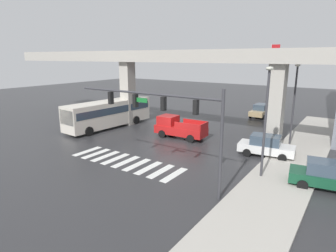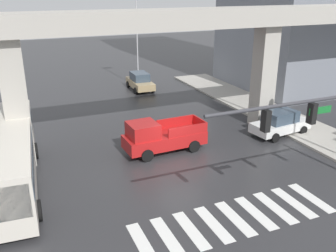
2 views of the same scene
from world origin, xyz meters
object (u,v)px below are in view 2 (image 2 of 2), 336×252
(city_bus, at_px, (7,155))
(flagpole, at_px, (138,32))
(sedan_white, at_px, (280,123))
(sedan_tan, at_px, (140,81))
(street_lamp_mid_block, at_px, (261,59))
(pickup_truck, at_px, (160,137))

(city_bus, height_order, flagpole, flagpole)
(sedan_white, bearing_deg, flagpole, 105.42)
(sedan_tan, bearing_deg, street_lamp_mid_block, -61.72)
(pickup_truck, distance_m, sedan_tan, 15.08)
(pickup_truck, relative_size, city_bus, 0.47)
(sedan_white, distance_m, flagpole, 17.85)
(pickup_truck, height_order, flagpole, flagpole)
(city_bus, distance_m, street_lamp_mid_block, 19.17)
(street_lamp_mid_block, bearing_deg, city_bus, -166.94)
(city_bus, relative_size, sedan_tan, 2.52)
(city_bus, bearing_deg, flagpole, 52.55)
(city_bus, distance_m, sedan_tan, 19.85)
(sedan_tan, height_order, street_lamp_mid_block, street_lamp_mid_block)
(pickup_truck, bearing_deg, street_lamp_mid_block, 19.65)
(street_lamp_mid_block, bearing_deg, pickup_truck, -160.35)
(flagpole, bearing_deg, sedan_tan, -106.00)
(sedan_white, xyz_separation_m, flagpole, (-4.58, 16.60, 4.67))
(pickup_truck, bearing_deg, flagpole, 75.42)
(pickup_truck, xyz_separation_m, street_lamp_mid_block, (9.75, 3.48, 3.57))
(pickup_truck, bearing_deg, sedan_white, -3.81)
(sedan_tan, distance_m, flagpole, 4.90)
(street_lamp_mid_block, bearing_deg, flagpole, 113.99)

